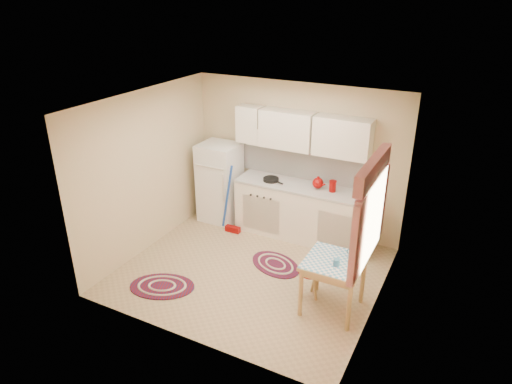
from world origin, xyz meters
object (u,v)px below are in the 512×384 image
at_px(fridge, 220,182).
at_px(stool, 310,283).
at_px(table, 332,285).
at_px(base_cabinets, 303,213).

xyz_separation_m(fridge, stool, (2.26, -1.42, -0.49)).
relative_size(table, stool, 1.71).
distance_m(fridge, stool, 2.71).
xyz_separation_m(base_cabinets, stool, (0.70, -1.47, -0.23)).
bearing_deg(table, stool, 161.19).
height_order(fridge, table, fridge).
xyz_separation_m(base_cabinets, table, (1.04, -1.58, -0.08)).
height_order(base_cabinets, table, base_cabinets).
bearing_deg(stool, fridge, 147.88).
bearing_deg(base_cabinets, stool, -64.47).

